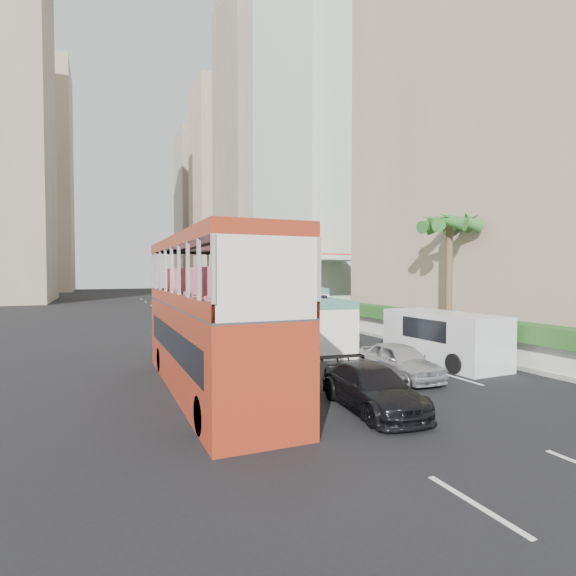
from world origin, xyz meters
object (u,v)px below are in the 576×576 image
palm_tree (449,282)px  shell_station (321,285)px  car_black (372,410)px  car_silver_lane_a (273,359)px  car_silver_lane_b (400,379)px  panel_van_near (443,338)px  double_decker_bus (210,314)px  minibus_near (317,324)px  van_asset (263,331)px  panel_van_far (285,309)px  minibus_far (300,307)px

palm_tree → shell_station: size_ratio=0.80×
car_black → car_silver_lane_a: bearing=94.5°
car_silver_lane_b → panel_van_near: (3.44, 1.58, 1.09)m
double_decker_bus → car_silver_lane_a: (3.79, 4.08, -2.53)m
car_silver_lane_b → minibus_near: size_ratio=0.66×
car_silver_lane_b → shell_station: (9.22, 24.14, 2.75)m
minibus_near → panel_van_near: bearing=-49.1°
van_asset → minibus_near: minibus_near is taller
car_silver_lane_a → minibus_near: size_ratio=0.77×
panel_van_near → car_silver_lane_b: bearing=-156.9°
panel_van_far → van_asset: bearing=-114.2°
van_asset → palm_tree: 12.23m
van_asset → shell_station: 13.66m
car_black → van_asset: 17.53m
car_silver_lane_a → shell_station: shell_station is taller
panel_van_far → double_decker_bus: bearing=-108.3°
car_silver_lane_a → palm_tree: bearing=-11.0°
panel_van_near → shell_station: bearing=74.0°
palm_tree → car_silver_lane_b: bearing=-143.8°
shell_station → van_asset: bearing=-134.0°
minibus_far → panel_van_near: 14.08m
minibus_far → shell_station: size_ratio=0.81×
minibus_near → panel_van_far: bearing=81.9°
palm_tree → shell_station: palm_tree is taller
car_black → van_asset: size_ratio=0.81×
double_decker_bus → palm_tree: (13.80, 4.00, 0.85)m
double_decker_bus → palm_tree: size_ratio=1.72×
car_silver_lane_a → minibus_far: size_ratio=0.69×
car_black → shell_station: (12.26, 26.90, 2.75)m
shell_station → panel_van_far: bearing=-142.3°
car_silver_lane_a → car_silver_lane_b: bearing=-70.8°
car_black → minibus_far: size_ratio=0.66×
panel_van_near → palm_tree: (3.58, 3.56, 2.29)m
panel_van_far → car_silver_lane_a: bearing=-103.6°
minibus_far → palm_tree: palm_tree is taller
car_silver_lane_b → minibus_far: bearing=79.7°
panel_van_near → palm_tree: bearing=43.1°
minibus_near → minibus_far: bearing=78.2°
minibus_far → panel_van_far: size_ratio=1.36×
minibus_far → palm_tree: bearing=-60.1°
double_decker_bus → shell_station: bearing=55.2°
car_black → double_decker_bus: bearing=138.6°
double_decker_bus → panel_van_near: bearing=2.5°
car_black → palm_tree: palm_tree is taller
panel_van_near → palm_tree: 5.54m
panel_van_near → car_black: bearing=-147.8°
minibus_near → panel_van_far: (3.68, 13.09, -0.34)m
car_silver_lane_b → van_asset: van_asset is taller
car_black → palm_tree: size_ratio=0.67×
minibus_near → minibus_far: minibus_far is taller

